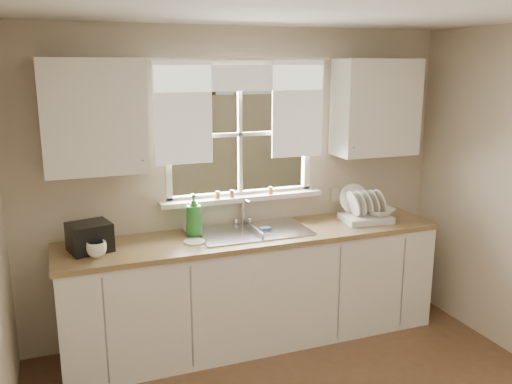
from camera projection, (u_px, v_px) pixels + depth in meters
name	position (u px, v px, depth m)	size (l,w,h in m)	color
room_walls	(383.00, 271.00, 2.60)	(3.62, 4.02, 2.50)	beige
window	(241.00, 155.00, 4.42)	(1.38, 0.16, 1.06)	white
curtains	(243.00, 100.00, 4.27)	(1.50, 0.03, 0.81)	white
base_cabinets	(255.00, 289.00, 4.37)	(3.00, 0.62, 0.87)	white
countertop	(255.00, 236.00, 4.26)	(3.04, 0.65, 0.04)	olive
upper_cabinet_left	(93.00, 117.00, 3.78)	(0.70, 0.33, 0.80)	white
upper_cabinet_right	(376.00, 107.00, 4.57)	(0.70, 0.33, 0.80)	white
wall_outlet	(335.00, 194.00, 4.80)	(0.08, 0.01, 0.12)	beige
sill_jars	(240.00, 193.00, 4.42)	(0.50, 0.04, 0.06)	brown
sink	(253.00, 241.00, 4.30)	(0.88, 0.52, 0.40)	#B7B7BC
dish_rack	(365.00, 211.00, 4.57)	(0.42, 0.34, 0.30)	silver
bowl	(379.00, 212.00, 4.57)	(0.24, 0.24, 0.06)	white
soap_bottle_a	(194.00, 215.00, 4.15)	(0.13, 0.13, 0.34)	#2C882E
soap_bottle_b	(194.00, 222.00, 4.18)	(0.10, 0.10, 0.22)	blue
soap_bottle_c	(192.00, 223.00, 4.24)	(0.13, 0.13, 0.17)	beige
saucer	(194.00, 242.00, 4.03)	(0.16, 0.16, 0.01)	white
cup	(97.00, 249.00, 3.73)	(0.14, 0.14, 0.11)	white
black_appliance	(90.00, 237.00, 3.83)	(0.28, 0.24, 0.21)	black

